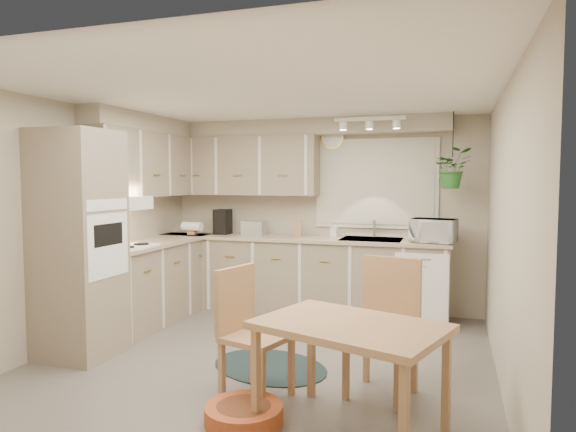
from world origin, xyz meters
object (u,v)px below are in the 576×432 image
at_px(microwave, 433,228).
at_px(chair_left, 257,334).
at_px(dining_table, 350,378).
at_px(braided_rug, 270,366).
at_px(chair_back, 381,329).
at_px(pet_bed, 244,414).

bearing_deg(microwave, chair_left, -105.21).
xyz_separation_m(dining_table, braided_rug, (-0.90, 0.95, -0.36)).
distance_m(chair_back, microwave, 2.22).
height_order(chair_back, pet_bed, chair_back).
xyz_separation_m(chair_left, chair_back, (0.89, 0.31, 0.03)).
bearing_deg(chair_back, microwave, -84.67).
xyz_separation_m(dining_table, microwave, (0.40, 2.77, 0.74)).
distance_m(pet_bed, microwave, 3.24).
bearing_deg(braided_rug, chair_left, -78.78).
bearing_deg(braided_rug, microwave, 54.50).
xyz_separation_m(dining_table, chair_left, (-0.77, 0.33, 0.13)).
distance_m(dining_table, chair_left, 0.85).
height_order(chair_back, microwave, microwave).
bearing_deg(chair_left, pet_bed, 25.26).
distance_m(dining_table, chair_back, 0.67).
distance_m(braided_rug, pet_bed, 1.05).
bearing_deg(dining_table, pet_bed, -172.72).
relative_size(pet_bed, microwave, 1.10).
bearing_deg(microwave, pet_bed, -100.64).
distance_m(dining_table, microwave, 2.89).
bearing_deg(chair_left, chair_back, 125.46).
xyz_separation_m(chair_left, microwave, (1.18, 2.44, 0.62)).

